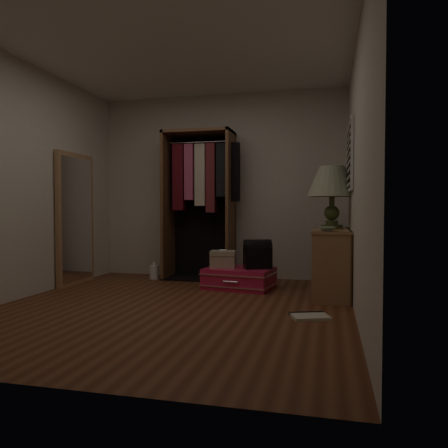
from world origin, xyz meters
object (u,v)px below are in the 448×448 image
at_px(console_bookshelf, 331,260).
at_px(train_case, 223,259).
at_px(table_lamp, 332,183).
at_px(black_bag, 257,253).
at_px(white_jug, 154,272).
at_px(open_wardrobe, 201,191).
at_px(pink_suitcase, 239,278).
at_px(floor_mirror, 76,219).

height_order(console_bookshelf, train_case, console_bookshelf).
distance_m(train_case, table_lamp, 1.60).
distance_m(black_bag, white_jug, 1.61).
relative_size(open_wardrobe, pink_suitcase, 2.27).
bearing_deg(floor_mirror, open_wardrobe, 27.47).
xyz_separation_m(train_case, table_lamp, (1.31, 0.07, 0.92)).
height_order(open_wardrobe, white_jug, open_wardrobe).
distance_m(floor_mirror, pink_suitcase, 2.27).
xyz_separation_m(floor_mirror, pink_suitcase, (2.14, 0.17, -0.72)).
distance_m(pink_suitcase, table_lamp, 1.60).
bearing_deg(open_wardrobe, table_lamp, -17.07).
bearing_deg(white_jug, table_lamp, -8.79).
bearing_deg(console_bookshelf, white_jug, 166.81).
height_order(floor_mirror, white_jug, floor_mirror).
distance_m(train_case, black_bag, 0.44).
relative_size(console_bookshelf, pink_suitcase, 1.24).
bearing_deg(table_lamp, floor_mirror, -175.96).
height_order(train_case, black_bag, black_bag).
distance_m(pink_suitcase, white_jug, 1.37).
relative_size(black_bag, table_lamp, 0.51).
xyz_separation_m(open_wardrobe, pink_suitcase, (0.66, -0.60, -1.10)).
bearing_deg(black_bag, floor_mirror, 164.05).
bearing_deg(white_jug, open_wardrobe, 14.93).
bearing_deg(black_bag, train_case, 163.72).
xyz_separation_m(pink_suitcase, train_case, (-0.20, -0.01, 0.23)).
bearing_deg(train_case, black_bag, -3.30).
distance_m(pink_suitcase, black_bag, 0.38).
distance_m(console_bookshelf, black_bag, 0.89).
relative_size(floor_mirror, white_jug, 7.29).
bearing_deg(console_bookshelf, black_bag, 170.07).
xyz_separation_m(pink_suitcase, table_lamp, (1.10, 0.06, 1.16)).
distance_m(train_case, white_jug, 1.21).
xyz_separation_m(open_wardrobe, black_bag, (0.88, -0.58, -0.79)).
bearing_deg(open_wardrobe, black_bag, -33.19).
distance_m(console_bookshelf, table_lamp, 0.91).
xyz_separation_m(pink_suitcase, black_bag, (0.22, 0.02, 0.31)).
height_order(pink_suitcase, white_jug, pink_suitcase).
height_order(pink_suitcase, table_lamp, table_lamp).
relative_size(console_bookshelf, white_jug, 4.80).
bearing_deg(table_lamp, open_wardrobe, 162.93).
relative_size(floor_mirror, table_lamp, 2.30).
bearing_deg(white_jug, floor_mirror, -144.58).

